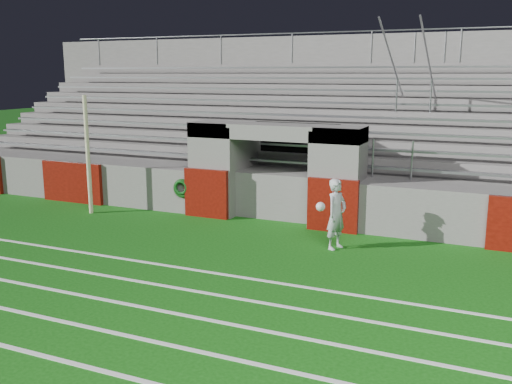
% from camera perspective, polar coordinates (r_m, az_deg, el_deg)
% --- Properties ---
extents(ground, '(90.00, 90.00, 0.00)m').
position_cam_1_polar(ground, '(12.60, -4.16, -6.36)').
color(ground, '#0F510D').
rests_on(ground, ground).
extents(field_post, '(0.12, 0.12, 3.33)m').
position_cam_1_polar(field_post, '(16.70, -16.46, 3.55)').
color(field_post, beige).
rests_on(field_post, ground).
extents(field_markings, '(28.00, 8.09, 0.01)m').
position_cam_1_polar(field_markings, '(8.84, -20.06, -15.25)').
color(field_markings, white).
rests_on(field_markings, ground).
extents(stadium_structure, '(26.00, 8.48, 5.42)m').
position_cam_1_polar(stadium_structure, '(19.53, 6.80, 4.56)').
color(stadium_structure, '#615E5B').
rests_on(stadium_structure, ground).
extents(goalkeeper_with_ball, '(0.69, 0.70, 1.61)m').
position_cam_1_polar(goalkeeper_with_ball, '(12.98, 8.02, -2.19)').
color(goalkeeper_with_ball, '#AFB6B9').
rests_on(goalkeeper_with_ball, ground).
extents(hose_coil, '(0.55, 0.14, 0.55)m').
position_cam_1_polar(hose_coil, '(16.12, -7.44, 0.38)').
color(hose_coil, '#0B390B').
rests_on(hose_coil, ground).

